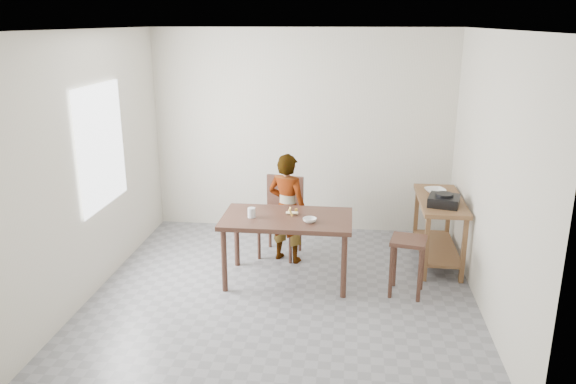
# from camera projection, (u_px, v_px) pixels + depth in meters

# --- Properties ---
(floor) EXTENTS (4.00, 4.00, 0.04)m
(floor) POSITION_uv_depth(u_px,v_px,m) (284.00, 294.00, 5.99)
(floor) COLOR slate
(floor) RESTS_ON ground
(ceiling) EXTENTS (4.00, 4.00, 0.04)m
(ceiling) POSITION_uv_depth(u_px,v_px,m) (283.00, 27.00, 5.19)
(ceiling) COLOR white
(ceiling) RESTS_ON wall_back
(wall_back) EXTENTS (4.00, 0.04, 2.70)m
(wall_back) POSITION_uv_depth(u_px,v_px,m) (302.00, 132.00, 7.51)
(wall_back) COLOR beige
(wall_back) RESTS_ON ground
(wall_front) EXTENTS (4.00, 0.04, 2.70)m
(wall_front) POSITION_uv_depth(u_px,v_px,m) (246.00, 248.00, 3.67)
(wall_front) COLOR beige
(wall_front) RESTS_ON ground
(wall_left) EXTENTS (0.04, 4.00, 2.70)m
(wall_left) POSITION_uv_depth(u_px,v_px,m) (90.00, 164.00, 5.81)
(wall_left) COLOR beige
(wall_left) RESTS_ON ground
(wall_right) EXTENTS (0.04, 4.00, 2.70)m
(wall_right) POSITION_uv_depth(u_px,v_px,m) (493.00, 176.00, 5.37)
(wall_right) COLOR beige
(wall_right) RESTS_ON ground
(window_pane) EXTENTS (0.02, 1.10, 1.30)m
(window_pane) POSITION_uv_depth(u_px,v_px,m) (102.00, 146.00, 5.95)
(window_pane) COLOR white
(window_pane) RESTS_ON wall_left
(dining_table) EXTENTS (1.40, 0.80, 0.75)m
(dining_table) POSITION_uv_depth(u_px,v_px,m) (287.00, 249.00, 6.16)
(dining_table) COLOR #41261C
(dining_table) RESTS_ON floor
(prep_counter) EXTENTS (0.50, 1.20, 0.80)m
(prep_counter) POSITION_uv_depth(u_px,v_px,m) (438.00, 231.00, 6.63)
(prep_counter) COLOR brown
(prep_counter) RESTS_ON floor
(child) EXTENTS (0.56, 0.47, 1.32)m
(child) POSITION_uv_depth(u_px,v_px,m) (287.00, 208.00, 6.61)
(child) COLOR silver
(child) RESTS_ON floor
(dining_chair) EXTENTS (0.54, 0.54, 0.96)m
(dining_chair) POSITION_uv_depth(u_px,v_px,m) (280.00, 218.00, 6.81)
(dining_chair) COLOR #41261C
(dining_chair) RESTS_ON floor
(stool) EXTENTS (0.42, 0.42, 0.62)m
(stool) POSITION_uv_depth(u_px,v_px,m) (407.00, 266.00, 5.88)
(stool) COLOR #41261C
(stool) RESTS_ON floor
(glass_tumbler) EXTENTS (0.09, 0.09, 0.10)m
(glass_tumbler) POSITION_uv_depth(u_px,v_px,m) (252.00, 213.00, 6.02)
(glass_tumbler) COLOR silver
(glass_tumbler) RESTS_ON dining_table
(small_bowl) EXTENTS (0.17, 0.17, 0.05)m
(small_bowl) POSITION_uv_depth(u_px,v_px,m) (310.00, 220.00, 5.88)
(small_bowl) COLOR white
(small_bowl) RESTS_ON dining_table
(banana) EXTENTS (0.17, 0.13, 0.05)m
(banana) POSITION_uv_depth(u_px,v_px,m) (292.00, 212.00, 6.11)
(banana) COLOR gold
(banana) RESTS_ON dining_table
(serving_bowl) EXTENTS (0.30, 0.30, 0.06)m
(serving_bowl) POSITION_uv_depth(u_px,v_px,m) (435.00, 191.00, 6.69)
(serving_bowl) COLOR white
(serving_bowl) RESTS_ON prep_counter
(gas_burner) EXTENTS (0.40, 0.40, 0.11)m
(gas_burner) POSITION_uv_depth(u_px,v_px,m) (444.00, 201.00, 6.25)
(gas_burner) COLOR black
(gas_burner) RESTS_ON prep_counter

